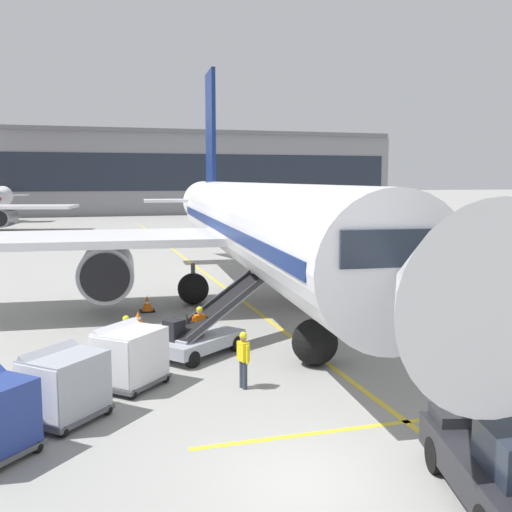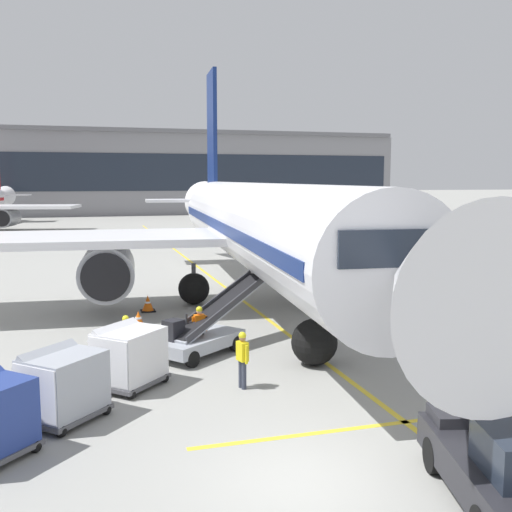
% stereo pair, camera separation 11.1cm
% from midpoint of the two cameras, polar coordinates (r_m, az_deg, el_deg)
% --- Properties ---
extents(ground_plane, '(600.00, 600.00, 0.00)m').
position_cam_midpoint_polar(ground_plane, '(13.39, 4.12, -20.64)').
color(ground_plane, gray).
extents(parked_airplane, '(31.41, 41.55, 14.18)m').
position_cam_midpoint_polar(parked_airplane, '(29.68, -0.20, 2.85)').
color(parked_airplane, white).
rests_on(parked_airplane, ground).
extents(belt_loader, '(5.08, 4.35, 2.59)m').
position_cam_midpoint_polar(belt_loader, '(21.93, -5.09, -7.15)').
color(belt_loader, '#A3A8B2').
rests_on(belt_loader, ground).
extents(baggage_cart_lead, '(2.54, 2.55, 1.91)m').
position_cam_midpoint_polar(baggage_cart_lead, '(18.78, -12.13, -9.17)').
color(baggage_cart_lead, '#515156').
rests_on(baggage_cart_lead, ground).
extents(baggage_cart_second, '(2.54, 2.55, 1.91)m').
position_cam_midpoint_polar(baggage_cart_second, '(16.72, -17.99, -11.45)').
color(baggage_cart_second, '#515156').
rests_on(baggage_cart_second, ground).
extents(pushback_tug, '(3.15, 4.79, 1.83)m').
position_cam_midpoint_polar(pushback_tug, '(13.06, 22.68, -17.93)').
color(pushback_tug, '#232328').
rests_on(pushback_tug, ground).
extents(ground_crew_by_loader, '(0.42, 0.47, 1.74)m').
position_cam_midpoint_polar(ground_crew_by_loader, '(20.83, -12.33, -7.54)').
color(ground_crew_by_loader, '#514C42').
rests_on(ground_crew_by_loader, ground).
extents(ground_crew_by_carts, '(0.34, 0.55, 1.74)m').
position_cam_midpoint_polar(ground_crew_by_carts, '(18.27, -1.39, -9.47)').
color(ground_crew_by_carts, '#333847').
rests_on(ground_crew_by_carts, ground).
extents(ground_crew_marshaller, '(0.57, 0.29, 1.74)m').
position_cam_midpoint_polar(ground_crew_marshaller, '(21.85, -5.50, -6.70)').
color(ground_crew_marshaller, black).
rests_on(ground_crew_marshaller, ground).
extents(safety_cone_engine_keepout, '(0.64, 0.64, 0.72)m').
position_cam_midpoint_polar(safety_cone_engine_keepout, '(26.14, -11.24, -5.94)').
color(safety_cone_engine_keepout, black).
rests_on(safety_cone_engine_keepout, ground).
extents(safety_cone_wingtip, '(0.69, 0.69, 0.77)m').
position_cam_midpoint_polar(safety_cone_wingtip, '(29.20, -10.38, -4.47)').
color(safety_cone_wingtip, black).
rests_on(safety_cone_wingtip, ground).
extents(apron_guidance_line_lead_in, '(0.20, 110.00, 0.01)m').
position_cam_midpoint_polar(apron_guidance_line_lead_in, '(29.50, -0.45, -4.97)').
color(apron_guidance_line_lead_in, yellow).
rests_on(apron_guidance_line_lead_in, ground).
extents(apron_guidance_line_stop_bar, '(12.00, 0.20, 0.01)m').
position_cam_midpoint_polar(apron_guidance_line_stop_bar, '(16.80, 14.72, -14.85)').
color(apron_guidance_line_stop_bar, yellow).
rests_on(apron_guidance_line_stop_bar, ground).
extents(terminal_building, '(97.52, 21.81, 14.92)m').
position_cam_midpoint_polar(terminal_building, '(116.25, -12.14, 7.69)').
color(terminal_building, gray).
rests_on(terminal_building, ground).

